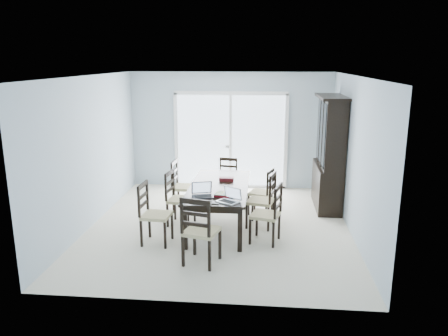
{
  "coord_description": "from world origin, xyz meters",
  "views": [
    {
      "loc": [
        0.75,
        -7.18,
        2.87
      ],
      "look_at": [
        0.08,
        0.0,
        1.06
      ],
      "focal_mm": 35.0,
      "sensor_mm": 36.0,
      "label": 1
    }
  ],
  "objects": [
    {
      "name": "game_box",
      "position": [
        0.1,
        0.3,
        0.78
      ],
      "size": [
        0.26,
        0.13,
        0.06
      ],
      "primitive_type": "cube",
      "rotation": [
        0.0,
        0.0,
        0.02
      ],
      "color": "#55111C",
      "rests_on": "dining_table"
    },
    {
      "name": "chair_right_near",
      "position": [
        0.89,
        -0.62,
        0.59
      ],
      "size": [
        0.53,
        0.52,
        1.11
      ],
      "rotation": [
        0.0,
        0.0,
        1.3
      ],
      "color": "black",
      "rests_on": "floor"
    },
    {
      "name": "chair_left_near",
      "position": [
        -1.01,
        -0.79,
        0.6
      ],
      "size": [
        0.47,
        0.46,
        1.14
      ],
      "rotation": [
        0.0,
        0.0,
        -1.65
      ],
      "color": "black",
      "rests_on": "floor"
    },
    {
      "name": "china_hutch",
      "position": [
        2.02,
        1.25,
        1.07
      ],
      "size": [
        0.5,
        1.38,
        2.2
      ],
      "color": "black",
      "rests_on": "floor"
    },
    {
      "name": "back_wall",
      "position": [
        0.0,
        2.5,
        1.3
      ],
      "size": [
        4.5,
        0.02,
        2.6
      ],
      "primitive_type": "cube",
      "color": "#A8BBC8",
      "rests_on": "floor"
    },
    {
      "name": "chair_end_far",
      "position": [
        0.01,
        1.51,
        0.54
      ],
      "size": [
        0.44,
        0.45,
        1.02
      ],
      "rotation": [
        0.0,
        0.0,
        2.99
      ],
      "color": "black",
      "rests_on": "floor"
    },
    {
      "name": "wall_left",
      "position": [
        -2.25,
        0.0,
        1.3
      ],
      "size": [
        0.02,
        5.0,
        2.6
      ],
      "primitive_type": "cube",
      "color": "#A8BBC8",
      "rests_on": "floor"
    },
    {
      "name": "laptop_dark",
      "position": [
        -0.19,
        -0.68,
        0.8
      ],
      "size": [
        0.38,
        0.31,
        0.22
      ],
      "rotation": [
        0.0,
        0.0,
        0.28
      ],
      "color": "black",
      "rests_on": "dining_table"
    },
    {
      "name": "chair_end_near",
      "position": [
        -0.13,
        -1.53,
        0.63
      ],
      "size": [
        0.55,
        0.56,
        1.19
      ],
      "rotation": [
        0.0,
        0.0,
        -0.26
      ],
      "color": "black",
      "rests_on": "floor"
    },
    {
      "name": "sliding_door",
      "position": [
        0.0,
        2.48,
        1.09
      ],
      "size": [
        2.52,
        0.05,
        2.18
      ],
      "color": "silver",
      "rests_on": "floor"
    },
    {
      "name": "wall_right",
      "position": [
        2.25,
        0.0,
        1.3
      ],
      "size": [
        0.02,
        5.0,
        2.6
      ],
      "primitive_type": "cube",
      "color": "#A8BBC8",
      "rests_on": "floor"
    },
    {
      "name": "chair_right_far",
      "position": [
        0.79,
        0.69,
        0.54
      ],
      "size": [
        0.49,
        0.48,
        1.02
      ],
      "rotation": [
        0.0,
        0.0,
        1.26
      ],
      "color": "black",
      "rests_on": "floor"
    },
    {
      "name": "balcony",
      "position": [
        0.0,
        3.5,
        -0.05
      ],
      "size": [
        4.5,
        2.0,
        0.1
      ],
      "primitive_type": "cube",
      "color": "gray",
      "rests_on": "ground"
    },
    {
      "name": "floor",
      "position": [
        0.0,
        0.0,
        0.0
      ],
      "size": [
        5.0,
        5.0,
        0.0
      ],
      "primitive_type": "plane",
      "color": "#EDE3CB",
      "rests_on": "ground"
    },
    {
      "name": "dining_table",
      "position": [
        0.0,
        0.0,
        0.67
      ],
      "size": [
        1.0,
        2.2,
        0.75
      ],
      "color": "black",
      "rests_on": "floor"
    },
    {
      "name": "chair_left_far",
      "position": [
        -0.83,
        0.79,
        0.6
      ],
      "size": [
        0.46,
        0.45,
        1.14
      ],
      "rotation": [
        0.0,
        0.0,
        -1.62
      ],
      "color": "black",
      "rests_on": "floor"
    },
    {
      "name": "laptop_silver",
      "position": [
        0.22,
        -0.89,
        0.8
      ],
      "size": [
        0.38,
        0.35,
        0.22
      ],
      "rotation": [
        0.0,
        0.0,
        -0.57
      ],
      "color": "#B9B9BB",
      "rests_on": "dining_table"
    },
    {
      "name": "chair_left_mid",
      "position": [
        -0.78,
        0.05,
        0.59
      ],
      "size": [
        0.49,
        0.48,
        1.11
      ],
      "rotation": [
        0.0,
        0.0,
        -1.72
      ],
      "color": "black",
      "rests_on": "floor"
    },
    {
      "name": "hot_tub",
      "position": [
        -0.72,
        3.48,
        0.49
      ],
      "size": [
        2.22,
        2.07,
        0.97
      ],
      "rotation": [
        0.0,
        0.0,
        -0.24
      ],
      "color": "brown",
      "rests_on": "balcony"
    },
    {
      "name": "chair_right_mid",
      "position": [
        0.81,
        0.05,
        0.6
      ],
      "size": [
        0.53,
        0.52,
        1.14
      ],
      "rotation": [
        0.0,
        0.0,
        1.34
      ],
      "color": "black",
      "rests_on": "floor"
    },
    {
      "name": "cell_phone",
      "position": [
        0.05,
        -1.0,
        0.76
      ],
      "size": [
        0.11,
        0.06,
        0.01
      ],
      "primitive_type": "cube",
      "rotation": [
        0.0,
        0.0,
        -0.05
      ],
      "color": "black",
      "rests_on": "dining_table"
    },
    {
      "name": "ceiling",
      "position": [
        0.0,
        0.0,
        2.6
      ],
      "size": [
        5.0,
        5.0,
        0.0
      ],
      "primitive_type": "plane",
      "rotation": [
        3.14,
        0.0,
        0.0
      ],
      "color": "white",
      "rests_on": "back_wall"
    },
    {
      "name": "book_stack",
      "position": [
        0.14,
        -0.59,
        0.77
      ],
      "size": [
        0.33,
        0.27,
        0.05
      ],
      "rotation": [
        0.0,
        0.0,
        -0.29
      ],
      "color": "maroon",
      "rests_on": "dining_table"
    },
    {
      "name": "railing",
      "position": [
        0.0,
        4.5,
        0.55
      ],
      "size": [
        4.5,
        0.06,
        1.1
      ],
      "primitive_type": "cube",
      "color": "#99999E",
      "rests_on": "balcony"
    }
  ]
}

